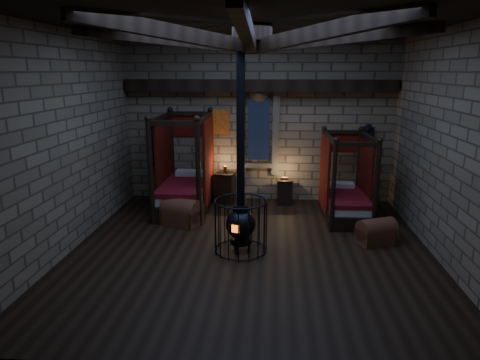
# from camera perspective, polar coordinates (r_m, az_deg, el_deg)

# --- Properties ---
(room) EXTENTS (7.02, 7.02, 4.29)m
(room) POSITION_cam_1_polar(r_m,az_deg,el_deg) (7.88, 1.63, 16.71)
(room) COLOR black
(room) RESTS_ON ground
(bed_left) EXTENTS (1.23, 2.29, 2.37)m
(bed_left) POSITION_cam_1_polar(r_m,az_deg,el_deg) (10.88, -7.30, -0.83)
(bed_left) COLOR black
(bed_left) RESTS_ON ground
(bed_right) EXTENTS (1.06, 1.93, 1.99)m
(bed_right) POSITION_cam_1_polar(r_m,az_deg,el_deg) (10.48, 13.82, -2.28)
(bed_right) COLOR black
(bed_right) RESTS_ON ground
(trunk_left) EXTENTS (0.99, 0.82, 0.63)m
(trunk_left) POSITION_cam_1_polar(r_m,az_deg,el_deg) (9.87, -7.80, -4.33)
(trunk_left) COLOR brown
(trunk_left) RESTS_ON ground
(trunk_right) EXTENTS (0.85, 0.71, 0.54)m
(trunk_right) POSITION_cam_1_polar(r_m,az_deg,el_deg) (9.17, 17.71, -6.65)
(trunk_right) COLOR brown
(trunk_right) RESTS_ON ground
(nightstand_left) EXTENTS (0.58, 0.56, 1.00)m
(nightstand_left) POSITION_cam_1_polar(r_m,az_deg,el_deg) (11.34, -1.97, -0.95)
(nightstand_left) COLOR black
(nightstand_left) RESTS_ON ground
(nightstand_right) EXTENTS (0.44, 0.42, 0.73)m
(nightstand_right) POSITION_cam_1_polar(r_m,az_deg,el_deg) (11.27, 5.95, -1.55)
(nightstand_right) COLOR black
(nightstand_right) RESTS_ON ground
(stove) EXTENTS (1.02, 1.02, 4.05)m
(stove) POSITION_cam_1_polar(r_m,az_deg,el_deg) (8.23, 0.09, -5.50)
(stove) COLOR black
(stove) RESTS_ON ground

